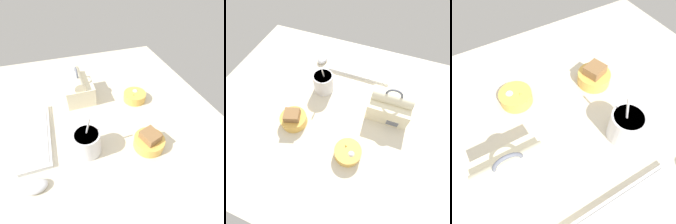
% 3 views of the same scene
% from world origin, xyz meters
% --- Properties ---
extents(desk_surface, '(1.40, 1.10, 0.02)m').
position_xyz_m(desk_surface, '(0.00, 0.00, 0.01)').
color(desk_surface, beige).
rests_on(desk_surface, ground).
extents(keyboard, '(0.36, 0.12, 0.02)m').
position_xyz_m(keyboard, '(0.00, 0.32, 0.03)').
color(keyboard, silver).
rests_on(keyboard, desk_surface).
extents(lunch_bag, '(0.19, 0.14, 0.18)m').
position_xyz_m(lunch_bag, '(0.21, 0.09, 0.08)').
color(lunch_bag, '#EFE5C1').
rests_on(lunch_bag, desk_surface).
extents(soup_cup, '(0.10, 0.10, 0.17)m').
position_xyz_m(soup_cup, '(-0.14, 0.11, 0.07)').
color(soup_cup, silver).
rests_on(soup_cup, desk_surface).
extents(bento_bowl_sandwich, '(0.12, 0.12, 0.08)m').
position_xyz_m(bento_bowl_sandwich, '(-0.19, -0.13, 0.05)').
color(bento_bowl_sandwich, '#EAB24C').
rests_on(bento_bowl_sandwich, desk_surface).
extents(bento_bowl_snacks, '(0.12, 0.12, 0.05)m').
position_xyz_m(bento_bowl_snacks, '(0.10, -0.19, 0.04)').
color(bento_bowl_snacks, '#EAB24C').
rests_on(bento_bowl_snacks, desk_surface).
extents(computer_mouse, '(0.05, 0.08, 0.03)m').
position_xyz_m(computer_mouse, '(-0.24, 0.32, 0.03)').
color(computer_mouse, silver).
rests_on(computer_mouse, desk_surface).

